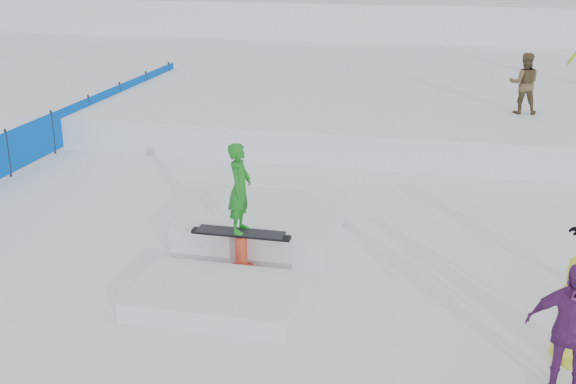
% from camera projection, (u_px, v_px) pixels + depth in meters
% --- Properties ---
extents(ground, '(120.00, 120.00, 0.00)m').
position_uv_depth(ground, '(223.00, 305.00, 10.45)').
color(ground, white).
extents(snow_berm, '(60.00, 14.00, 2.40)m').
position_uv_depth(snow_berm, '(399.00, 18.00, 37.66)').
color(snow_berm, white).
rests_on(snow_berm, ground).
extents(snow_midrise, '(50.00, 18.00, 0.80)m').
position_uv_depth(snow_midrise, '(365.00, 81.00, 25.04)').
color(snow_midrise, white).
rests_on(snow_midrise, ground).
extents(safety_fence, '(0.05, 16.00, 1.10)m').
position_uv_depth(safety_fence, '(53.00, 132.00, 17.72)').
color(safety_fence, '#004ABC').
rests_on(safety_fence, ground).
extents(walker_olive, '(0.76, 0.60, 1.55)m').
position_uv_depth(walker_olive, '(524.00, 83.00, 18.32)').
color(walker_olive, brown).
rests_on(walker_olive, snow_midrise).
extents(spectator_purple, '(1.06, 0.67, 1.67)m').
position_uv_depth(spectator_purple, '(570.00, 331.00, 8.13)').
color(spectator_purple, '#662871').
rests_on(spectator_purple, ground).
extents(jib_rail_feature, '(2.60, 4.40, 2.11)m').
position_uv_depth(jib_rail_feature, '(251.00, 240.00, 11.98)').
color(jib_rail_feature, white).
rests_on(jib_rail_feature, ground).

